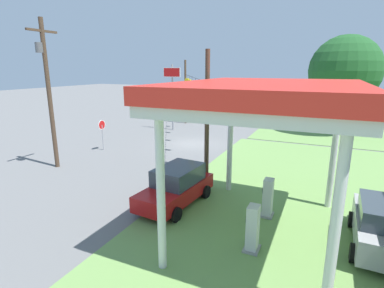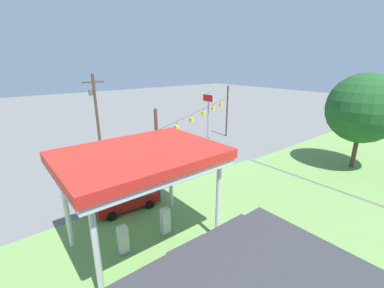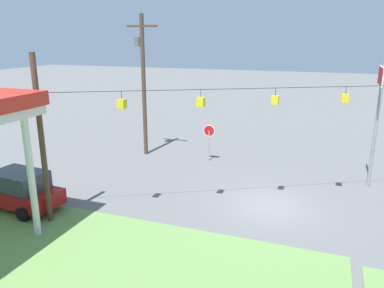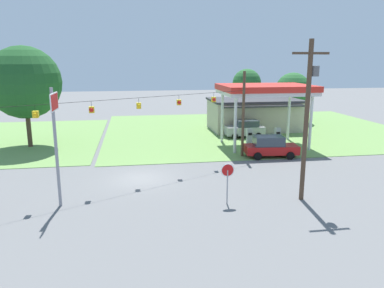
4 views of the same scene
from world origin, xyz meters
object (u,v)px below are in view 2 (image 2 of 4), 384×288
Objects in this scene: fuel_pump_near at (165,222)px; fuel_pump_far at (123,241)px; utility_pole_main at (97,116)px; stop_sign_roadside at (140,140)px; car_at_pumps_front at (128,197)px; stop_sign_overhead at (208,108)px; car_at_pumps_rear at (199,266)px; tree_west_verge at (363,108)px; gas_station_canopy at (141,159)px.

fuel_pump_near and fuel_pump_far have the same top height.
fuel_pump_far is 0.19× the size of utility_pole_main.
fuel_pump_far is 17.02m from stop_sign_roadside.
utility_pole_main is (-1.74, -10.13, 4.40)m from car_at_pumps_front.
stop_sign_roadside reaches higher than car_at_pumps_front.
stop_sign_overhead is 14.58m from utility_pole_main.
stop_sign_overhead is (-18.62, -13.19, 3.96)m from fuel_pump_far.
stop_sign_roadside is (-6.85, -18.83, 0.82)m from car_at_pumps_rear.
stop_sign_roadside is at bearing -112.39° from fuel_pump_near.
tree_west_verge is (-22.36, -1.12, 5.32)m from car_at_pumps_rear.
tree_west_verge is at bearing 166.51° from car_at_pumps_front.
fuel_pump_far is at bearing -0.06° from gas_station_canopy.
tree_west_verge is (-15.51, 17.71, 4.50)m from stop_sign_roadside.
fuel_pump_far is at bearing 35.31° from stop_sign_overhead.
utility_pole_main is at bearing -5.00° from stop_sign_overhead.
utility_pole_main is at bearing -41.08° from tree_west_verge.
fuel_pump_near is at bearing 180.00° from fuel_pump_far.
car_at_pumps_front is at bearing 28.59° from stop_sign_overhead.
tree_west_verge reaches higher than stop_sign_roadside.
fuel_pump_far is 4.93m from car_at_pumps_front.
fuel_pump_near is 0.18× the size of tree_west_verge.
fuel_pump_near is 20.89m from stop_sign_overhead.
fuel_pump_near is 4.43m from car_at_pumps_rear.
car_at_pumps_front is 0.49× the size of tree_west_verge.
stop_sign_overhead is (-17.16, -13.19, -0.71)m from gas_station_canopy.
fuel_pump_far is (2.91, 0.00, 0.00)m from fuel_pump_near.
gas_station_canopy is 3.48× the size of stop_sign_roadside.
utility_pole_main is 26.93m from tree_west_verge.
car_at_pumps_front is 23.89m from tree_west_verge.
car_at_pumps_front is at bearing -82.82° from fuel_pump_near.
tree_west_verge is at bearing -48.78° from stop_sign_roadside.
gas_station_canopy is 14.70m from utility_pole_main.
fuel_pump_near is 0.26× the size of stop_sign_overhead.
utility_pole_main reaches higher than car_at_pumps_front.
fuel_pump_near is 0.19× the size of utility_pole_main.
car_at_pumps_rear is 0.45× the size of utility_pole_main.
fuel_pump_far is 0.72× the size of stop_sign_roadside.
car_at_pumps_front is 1.11× the size of car_at_pumps_rear.
utility_pole_main is (-2.65, -14.46, -0.16)m from gas_station_canopy.
utility_pole_main reaches higher than stop_sign_overhead.
fuel_pump_far is at bearing -121.49° from stop_sign_roadside.
utility_pole_main is (4.77, 0.03, 3.55)m from stop_sign_roadside.
car_at_pumps_rear is at bearing 78.51° from fuel_pump_near.
stop_sign_roadside is at bearing -7.60° from stop_sign_overhead.
stop_sign_overhead is at bearing 175.00° from utility_pole_main.
gas_station_canopy reaches higher than fuel_pump_near.
gas_station_canopy is 1.25× the size of stop_sign_overhead.
fuel_pump_near is 0.42× the size of car_at_pumps_rear.
fuel_pump_near is at bearing 80.19° from car_at_pumps_rear.
fuel_pump_far is 25.20m from tree_west_verge.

